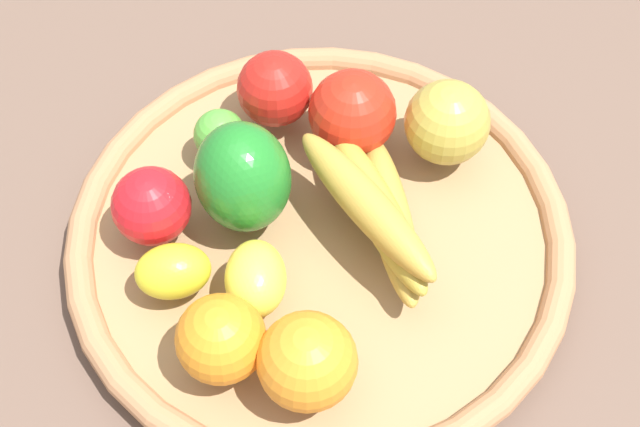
{
  "coord_description": "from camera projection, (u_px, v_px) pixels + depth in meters",
  "views": [
    {
      "loc": [
        0.22,
        0.38,
        0.7
      ],
      "look_at": [
        0.0,
        0.0,
        0.06
      ],
      "focal_mm": 52.34,
      "sensor_mm": 36.0,
      "label": 1
    }
  ],
  "objects": [
    {
      "name": "ground_plane",
      "position": [
        320.0,
        250.0,
        0.82
      ],
      "size": [
        2.4,
        2.4,
        0.0
      ],
      "primitive_type": "plane",
      "color": "brown",
      "rests_on": "ground"
    },
    {
      "name": "basket",
      "position": [
        320.0,
        239.0,
        0.81
      ],
      "size": [
        0.44,
        0.44,
        0.04
      ],
      "color": "#98754E",
      "rests_on": "ground_plane"
    },
    {
      "name": "lime_0",
      "position": [
        220.0,
        135.0,
        0.82
      ],
      "size": [
        0.05,
        0.05,
        0.05
      ],
      "primitive_type": "sphere",
      "rotation": [
        0.0,
        0.0,
        6.24
      ],
      "color": "green",
      "rests_on": "basket"
    },
    {
      "name": "banana_bunch",
      "position": [
        378.0,
        210.0,
        0.76
      ],
      "size": [
        0.09,
        0.18,
        0.06
      ],
      "color": "#B28F38",
      "rests_on": "basket"
    },
    {
      "name": "lemon_1",
      "position": [
        256.0,
        279.0,
        0.73
      ],
      "size": [
        0.07,
        0.08,
        0.05
      ],
      "primitive_type": "ellipsoid",
      "rotation": [
        0.0,
        0.0,
        4.22
      ],
      "color": "yellow",
      "rests_on": "basket"
    },
    {
      "name": "apple_3",
      "position": [
        151.0,
        206.0,
        0.76
      ],
      "size": [
        0.08,
        0.08,
        0.07
      ],
      "primitive_type": "sphere",
      "rotation": [
        0.0,
        0.0,
        1.76
      ],
      "color": "red",
      "rests_on": "basket"
    },
    {
      "name": "apple_2",
      "position": [
        352.0,
        113.0,
        0.81
      ],
      "size": [
        0.11,
        0.11,
        0.08
      ],
      "primitive_type": "sphere",
      "rotation": [
        0.0,
        0.0,
        0.7
      ],
      "color": "red",
      "rests_on": "basket"
    },
    {
      "name": "apple_0",
      "position": [
        447.0,
        122.0,
        0.81
      ],
      "size": [
        0.1,
        0.1,
        0.08
      ],
      "primitive_type": "sphere",
      "rotation": [
        0.0,
        0.0,
        1.91
      ],
      "color": "#AC9A3C",
      "rests_on": "basket"
    },
    {
      "name": "apple_1",
      "position": [
        275.0,
        89.0,
        0.83
      ],
      "size": [
        0.1,
        0.1,
        0.07
      ],
      "primitive_type": "sphere",
      "rotation": [
        0.0,
        0.0,
        0.62
      ],
      "color": "red",
      "rests_on": "basket"
    },
    {
      "name": "bell_pepper",
      "position": [
        243.0,
        177.0,
        0.76
      ],
      "size": [
        0.09,
        0.1,
        0.1
      ],
      "primitive_type": "ellipsoid",
      "rotation": [
        0.0,
        0.0,
        4.53
      ],
      "color": "#1F7524",
      "rests_on": "basket"
    },
    {
      "name": "lemon_0",
      "position": [
        173.0,
        271.0,
        0.74
      ],
      "size": [
        0.07,
        0.06,
        0.05
      ],
      "primitive_type": "ellipsoid",
      "rotation": [
        0.0,
        0.0,
        5.92
      ],
      "color": "yellow",
      "rests_on": "basket"
    },
    {
      "name": "orange_1",
      "position": [
        307.0,
        362.0,
        0.68
      ],
      "size": [
        0.1,
        0.1,
        0.08
      ],
      "primitive_type": "sphere",
      "rotation": [
        0.0,
        0.0,
        3.66
      ],
      "color": "orange",
      "rests_on": "basket"
    },
    {
      "name": "orange_0",
      "position": [
        221.0,
        339.0,
        0.69
      ],
      "size": [
        0.09,
        0.09,
        0.07
      ],
      "primitive_type": "sphere",
      "rotation": [
        0.0,
        0.0,
        1.16
      ],
      "color": "orange",
      "rests_on": "basket"
    }
  ]
}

